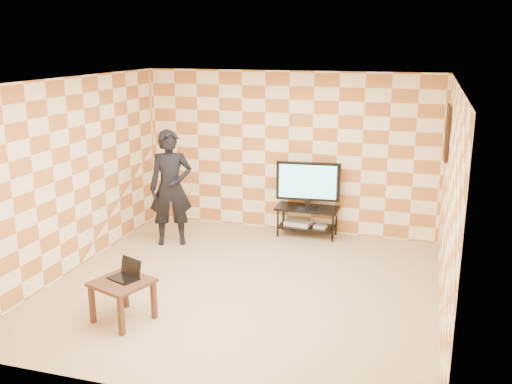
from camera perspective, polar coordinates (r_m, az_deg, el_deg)
floor at (r=7.71m, az=-1.30°, el=-9.40°), size 5.00×5.00×0.00m
wall_back at (r=9.61m, az=3.26°, el=3.96°), size 5.00×0.02×2.70m
wall_front at (r=5.05m, az=-10.22°, el=-6.53°), size 5.00×0.02×2.70m
wall_left at (r=8.35m, az=-17.90°, el=1.58°), size 0.02×5.00×2.70m
wall_right at (r=6.93m, az=18.72°, el=-1.17°), size 0.02×5.00×2.70m
ceiling at (r=7.04m, az=-1.43°, el=11.05°), size 5.00×5.00×0.02m
wall_art at (r=8.32m, az=18.59°, el=5.69°), size 0.04×0.72×0.72m
tv_stand at (r=9.52m, az=5.16°, el=-2.29°), size 1.04×0.47×0.50m
tv at (r=9.37m, az=5.23°, el=0.95°), size 1.05×0.23×0.76m
dvd_player at (r=9.62m, az=4.26°, el=-3.08°), size 0.47×0.36×0.07m
game_console at (r=9.50m, az=6.44°, el=-3.44°), size 0.22×0.18×0.04m
side_table at (r=6.85m, az=-13.22°, el=-9.32°), size 0.76×0.76×0.50m
laptop at (r=6.86m, az=-12.83°, el=-7.98°), size 0.40×0.37×0.22m
person at (r=9.09m, az=-8.51°, el=0.41°), size 0.79×0.68×1.84m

